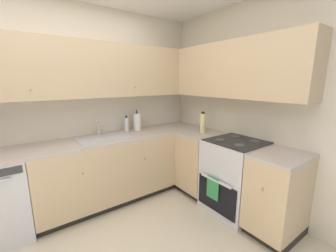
{
  "coord_description": "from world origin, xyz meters",
  "views": [
    {
      "loc": [
        -0.46,
        -1.36,
        1.6
      ],
      "look_at": [
        1.0,
        0.66,
        1.06
      ],
      "focal_mm": 22.6,
      "sensor_mm": 36.0,
      "label": 1
    }
  ],
  "objects_px": {
    "paper_towel_roll": "(137,122)",
    "oven_range": "(235,176)",
    "soap_bottle": "(126,124)",
    "oil_bottle": "(203,123)"
  },
  "relations": [
    {
      "from": "oven_range",
      "to": "soap_bottle",
      "type": "height_order",
      "value": "soap_bottle"
    },
    {
      "from": "oven_range",
      "to": "paper_towel_roll",
      "type": "relative_size",
      "value": 3.45
    },
    {
      "from": "paper_towel_roll",
      "to": "oven_range",
      "type": "bearing_deg",
      "value": -62.17
    },
    {
      "from": "soap_bottle",
      "to": "oil_bottle",
      "type": "xyz_separation_m",
      "value": [
        0.81,
        -0.72,
        0.04
      ]
    },
    {
      "from": "paper_towel_roll",
      "to": "oil_bottle",
      "type": "distance_m",
      "value": 0.95
    },
    {
      "from": "paper_towel_roll",
      "to": "oil_bottle",
      "type": "height_order",
      "value": "oil_bottle"
    },
    {
      "from": "oil_bottle",
      "to": "oven_range",
      "type": "bearing_deg",
      "value": -88.11
    },
    {
      "from": "oven_range",
      "to": "soap_bottle",
      "type": "distance_m",
      "value": 1.61
    },
    {
      "from": "paper_towel_roll",
      "to": "oil_bottle",
      "type": "relative_size",
      "value": 1.02
    },
    {
      "from": "soap_bottle",
      "to": "oven_range",
      "type": "bearing_deg",
      "value": -57.13
    }
  ]
}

